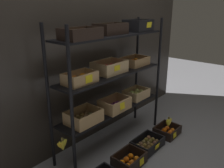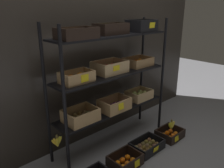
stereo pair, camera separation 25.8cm
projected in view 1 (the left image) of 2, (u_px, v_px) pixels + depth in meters
The scene contains 7 objects.
ground_plane at pixel (112, 142), 2.82m from camera, with size 10.00×10.00×0.00m, color gray.
storefront_wall at pixel (88, 47), 2.69m from camera, with size 3.84×0.12×2.27m, color #2D2823.
display_rack at pixel (111, 73), 2.52m from camera, with size 1.57×0.37×1.46m.
crate_ground_tangerine at pixel (129, 160), 2.41m from camera, with size 0.33×0.26×0.13m.
crate_ground_kiwi at pixel (147, 144), 2.70m from camera, with size 0.38×0.27×0.11m.
crate_ground_right_tangerine at pixel (167, 131), 2.98m from camera, with size 0.31×0.27×0.11m.
banana_bunch_loose at pixel (169, 122), 2.95m from camera, with size 0.14×0.05×0.13m.
Camera 1 is at (-1.84, -1.61, 1.58)m, focal length 36.77 mm.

